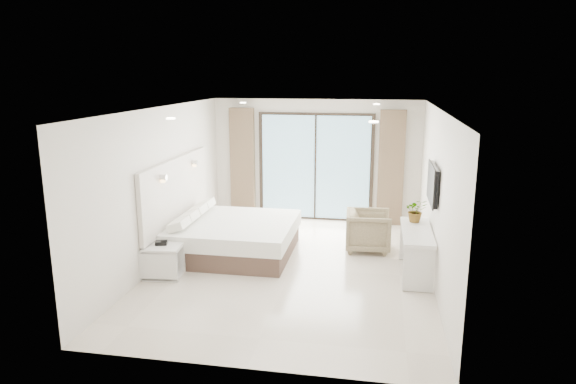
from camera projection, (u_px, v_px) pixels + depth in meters
name	position (u px, v px, depth m)	size (l,w,h in m)	color
ground	(292.00, 268.00, 8.76)	(6.20, 6.20, 0.00)	beige
room_shell	(289.00, 168.00, 9.21)	(4.62, 6.22, 2.72)	silver
bed	(232.00, 237.00, 9.41)	(2.20, 2.09, 0.75)	brown
nightstand	(164.00, 262.00, 8.33)	(0.62, 0.53, 0.53)	silver
phone	(161.00, 243.00, 8.33)	(0.18, 0.14, 0.06)	black
console_desk	(416.00, 242.00, 8.36)	(0.48, 1.53, 0.77)	silver
plant	(416.00, 213.00, 8.74)	(0.36, 0.40, 0.31)	#33662D
armchair	(368.00, 229.00, 9.58)	(0.80, 0.75, 0.83)	#958861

